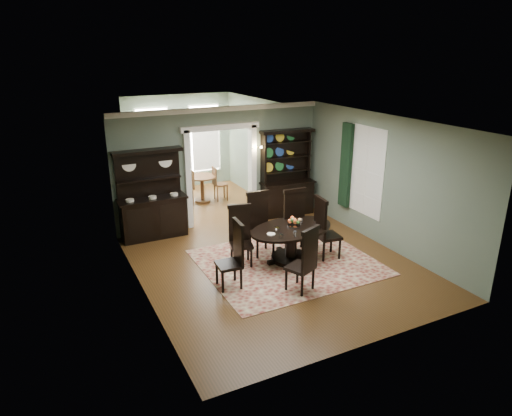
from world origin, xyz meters
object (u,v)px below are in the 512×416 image
at_px(dining_table, 291,238).
at_px(parlor_table, 202,185).
at_px(sideboard, 152,207).
at_px(welsh_dresser, 287,184).

bearing_deg(dining_table, parlor_table, 86.00).
distance_m(dining_table, sideboard, 3.52).
bearing_deg(sideboard, parlor_table, 45.04).
bearing_deg(sideboard, dining_table, -48.88).
relative_size(sideboard, parlor_table, 2.49).
relative_size(dining_table, parlor_table, 2.41).
bearing_deg(dining_table, sideboard, 123.04).
relative_size(sideboard, welsh_dresser, 0.92).
relative_size(dining_table, sideboard, 0.97).
bearing_deg(welsh_dresser, sideboard, -175.62).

